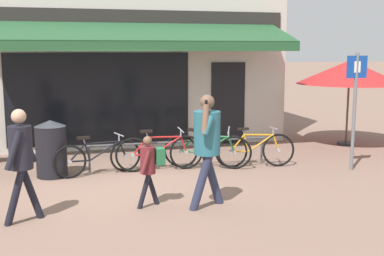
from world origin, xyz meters
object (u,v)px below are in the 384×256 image
(bicycle_orange, at_px, (255,149))
(cafe_parasol, at_px, (349,72))
(bicycle_red, at_px, (160,152))
(pedestrian_adult, at_px, (207,139))
(pedestrian_child, at_px, (150,163))
(bicycle_green, at_px, (207,151))
(pedestrian_second_adult, at_px, (21,153))
(parking_sign, at_px, (355,99))
(litter_bin, at_px, (51,148))
(bicycle_black, at_px, (98,157))

(bicycle_orange, distance_m, cafe_parasol, 3.88)
(bicycle_red, distance_m, pedestrian_adult, 2.51)
(pedestrian_adult, distance_m, pedestrian_child, 0.96)
(pedestrian_adult, bearing_deg, bicycle_green, -105.66)
(bicycle_red, xyz_separation_m, bicycle_green, (0.97, -0.08, -0.00))
(bicycle_orange, distance_m, pedestrian_adult, 2.88)
(pedestrian_second_adult, distance_m, parking_sign, 6.39)
(bicycle_red, height_order, bicycle_orange, bicycle_red)
(bicycle_green, relative_size, pedestrian_child, 1.54)
(cafe_parasol, bearing_deg, parking_sign, -119.96)
(bicycle_green, relative_size, pedestrian_second_adult, 1.06)
(bicycle_red, distance_m, cafe_parasol, 5.57)
(pedestrian_adult, relative_size, cafe_parasol, 0.67)
(parking_sign, height_order, cafe_parasol, parking_sign)
(bicycle_green, xyz_separation_m, litter_bin, (-3.07, 0.17, 0.17))
(bicycle_black, distance_m, pedestrian_adult, 2.91)
(litter_bin, height_order, parking_sign, parking_sign)
(bicycle_black, bearing_deg, bicycle_orange, -16.64)
(cafe_parasol, bearing_deg, pedestrian_adult, -141.66)
(pedestrian_child, distance_m, litter_bin, 2.72)
(bicycle_green, bearing_deg, pedestrian_second_adult, -124.27)
(bicycle_red, xyz_separation_m, parking_sign, (3.79, -0.92, 1.07))
(cafe_parasol, bearing_deg, bicycle_black, -167.01)
(bicycle_green, height_order, bicycle_orange, bicycle_green)
(pedestrian_adult, height_order, pedestrian_child, pedestrian_adult)
(bicycle_black, xyz_separation_m, pedestrian_child, (0.66, -2.14, 0.35))
(bicycle_red, bearing_deg, cafe_parasol, 16.68)
(bicycle_black, distance_m, litter_bin, 0.90)
(pedestrian_adult, distance_m, parking_sign, 3.82)
(bicycle_green, bearing_deg, bicycle_orange, 16.52)
(pedestrian_second_adult, relative_size, litter_bin, 1.48)
(bicycle_orange, xyz_separation_m, pedestrian_adult, (-1.69, -2.23, 0.70))
(bicycle_black, distance_m, bicycle_orange, 3.21)
(bicycle_red, height_order, pedestrian_child, pedestrian_child)
(bicycle_green, relative_size, cafe_parasol, 0.66)
(pedestrian_second_adult, bearing_deg, bicycle_black, -121.39)
(pedestrian_child, distance_m, pedestrian_second_adult, 1.89)
(bicycle_orange, bearing_deg, bicycle_black, -174.97)
(bicycle_orange, xyz_separation_m, parking_sign, (1.81, -0.75, 1.08))
(bicycle_orange, xyz_separation_m, cafe_parasol, (3.19, 1.63, 1.49))
(bicycle_red, xyz_separation_m, litter_bin, (-2.10, 0.09, 0.17))
(litter_bin, relative_size, parking_sign, 0.46)
(pedestrian_adult, xyz_separation_m, cafe_parasol, (4.88, 3.86, 0.79))
(litter_bin, bearing_deg, bicycle_red, -2.36)
(litter_bin, bearing_deg, bicycle_black, -6.29)
(bicycle_orange, bearing_deg, cafe_parasol, 35.00)
(bicycle_green, bearing_deg, parking_sign, 4.95)
(pedestrian_adult, relative_size, pedestrian_second_adult, 1.09)
(bicycle_red, relative_size, parking_sign, 0.76)
(pedestrian_child, height_order, litter_bin, pedestrian_child)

